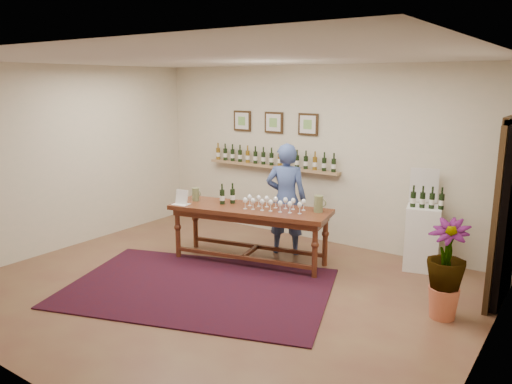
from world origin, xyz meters
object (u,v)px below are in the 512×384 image
Objects in this scene: tasting_table at (250,216)px; potted_plant at (446,269)px; person at (286,199)px; display_pedestal at (422,238)px.

potted_plant is at bearing -16.71° from tasting_table.
potted_plant is 2.69m from person.
tasting_table is 2.48× the size of potted_plant.
display_pedestal is at bearing 16.35° from tasting_table.
potted_plant reaches higher than display_pedestal.
tasting_table is 0.68m from person.
person reaches higher than display_pedestal.
person reaches higher than tasting_table.
potted_plant is (2.76, -0.23, -0.13)m from tasting_table.
tasting_table is at bearing -151.65° from display_pedestal.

